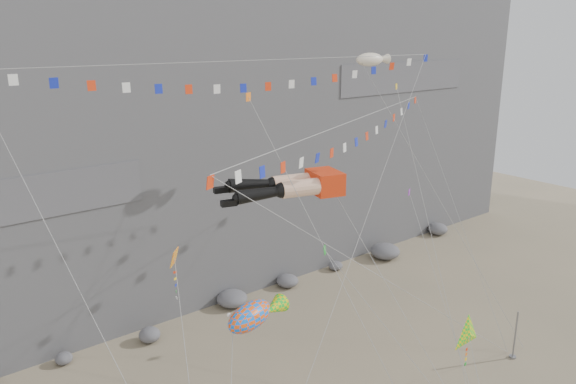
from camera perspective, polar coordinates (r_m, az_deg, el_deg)
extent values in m
cube|color=slate|center=(56.80, -15.11, 18.06)|extent=(80.00, 28.00, 50.00)
cylinder|color=gray|center=(43.89, 22.09, -13.31)|extent=(0.12, 0.12, 3.65)
cube|color=red|center=(36.01, 3.76, 1.03)|extent=(2.34, 2.80, 1.43)
cylinder|color=#EBB492|center=(34.50, 1.20, 0.39)|extent=(2.62, 1.65, 1.06)
sphere|color=black|center=(34.03, -0.66, 0.18)|extent=(0.97, 0.97, 0.97)
cone|color=black|center=(33.55, -2.91, -0.22)|extent=(3.03, 1.61, 0.99)
cube|color=black|center=(33.05, -6.04, -1.13)|extent=(1.01, 0.65, 0.35)
cylinder|color=#EBB492|center=(35.76, 0.25, 0.96)|extent=(2.62, 1.65, 1.06)
sphere|color=black|center=(35.31, -1.55, 0.76)|extent=(0.97, 0.97, 0.97)
cone|color=black|center=(34.79, -3.75, 0.73)|extent=(3.05, 1.61, 1.06)
cube|color=black|center=(34.25, -6.78, 0.22)|extent=(1.01, 0.65, 0.35)
cylinder|color=gray|center=(34.31, 11.34, -11.83)|extent=(0.03, 0.03, 18.54)
cylinder|color=gray|center=(29.61, -4.32, -8.09)|extent=(0.03, 0.03, 27.56)
cylinder|color=gray|center=(39.11, 14.79, -5.32)|extent=(0.03, 0.03, 20.93)
cube|color=gray|center=(45.22, 21.41, -14.90)|extent=(0.16, 0.16, 0.10)
cylinder|color=gray|center=(43.65, 15.68, -0.88)|extent=(0.03, 0.03, 24.35)
cube|color=gray|center=(46.18, 22.82, -14.39)|extent=(0.16, 0.16, 0.10)
cylinder|color=gray|center=(30.51, 5.52, -9.20)|extent=(0.03, 0.03, 22.90)
cylinder|color=gray|center=(39.18, 15.35, -10.18)|extent=(0.03, 0.03, 16.35)
cylinder|color=gray|center=(33.29, 12.07, -15.90)|extent=(0.03, 0.03, 14.98)
cylinder|color=gray|center=(38.52, 14.43, -4.62)|extent=(0.03, 0.03, 25.53)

